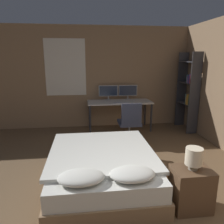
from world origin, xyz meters
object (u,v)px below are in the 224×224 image
object	(u,v)px
monitor_left	(108,92)
monitor_right	(128,91)
nightstand	(191,189)
bookshelf	(189,89)
office_chair	(130,125)
bedside_lamp	(194,157)
computer_mouse	(132,102)
desk	(119,104)
keyboard	(121,103)
bed	(102,168)

from	to	relation	value
monitor_left	monitor_right	xyz separation A→B (m)	(0.54, 0.00, 0.00)
nightstand	bookshelf	distance (m)	3.41
monitor_right	office_chair	size ratio (longest dim) A/B	0.57
bedside_lamp	computer_mouse	bearing A→B (deg)	91.67
nightstand	office_chair	xyz separation A→B (m)	(-0.27, 2.45, 0.09)
desk	computer_mouse	bearing A→B (deg)	-39.61
desk	keyboard	world-z (taller)	keyboard
desk	keyboard	size ratio (longest dim) A/B	4.20
desk	monitor_left	world-z (taller)	monitor_left
desk	office_chair	distance (m)	0.90
desk	monitor_left	xyz separation A→B (m)	(-0.27, 0.24, 0.31)
nightstand	bookshelf	world-z (taller)	bookshelf
bedside_lamp	monitor_right	xyz separation A→B (m)	(-0.11, 3.53, 0.28)
nightstand	office_chair	distance (m)	2.47
keyboard	bed	bearing A→B (deg)	-106.07
monitor_left	monitor_right	size ratio (longest dim) A/B	1.00
monitor_left	keyboard	size ratio (longest dim) A/B	1.29
bedside_lamp	bed	bearing A→B (deg)	145.91
bed	computer_mouse	world-z (taller)	computer_mouse
nightstand	monitor_left	size ratio (longest dim) A/B	1.06
nightstand	keyboard	distance (m)	3.11
monitor_right	nightstand	bearing A→B (deg)	-88.25
bookshelf	computer_mouse	bearing A→B (deg)	178.32
bedside_lamp	computer_mouse	distance (m)	3.05
desk	bookshelf	bearing A→B (deg)	-9.09
bed	bedside_lamp	distance (m)	1.35
keyboard	monitor_left	bearing A→B (deg)	119.26
desk	keyboard	bearing A→B (deg)	-90.00
bedside_lamp	office_chair	world-z (taller)	office_chair
bedside_lamp	office_chair	distance (m)	2.49
bed	bookshelf	bearing A→B (deg)	43.20
monitor_right	keyboard	world-z (taller)	monitor_right
nightstand	monitor_left	bearing A→B (deg)	100.40
desk	keyboard	xyz separation A→B (m)	(0.00, -0.24, 0.09)
nightstand	bed	bearing A→B (deg)	145.91
bedside_lamp	bookshelf	world-z (taller)	bookshelf
bedside_lamp	bookshelf	bearing A→B (deg)	65.16
nightstand	keyboard	bearing A→B (deg)	97.07
computer_mouse	bookshelf	world-z (taller)	bookshelf
desk	office_chair	xyz separation A→B (m)	(0.11, -0.84, -0.32)
bedside_lamp	computer_mouse	xyz separation A→B (m)	(-0.09, 3.05, 0.07)
monitor_right	computer_mouse	xyz separation A→B (m)	(0.02, -0.48, -0.21)
nightstand	keyboard	world-z (taller)	keyboard
bookshelf	monitor_left	bearing A→B (deg)	165.54
nightstand	desk	size ratio (longest dim) A/B	0.33
bed	desk	distance (m)	2.69
monitor_left	computer_mouse	size ratio (longest dim) A/B	7.32
keyboard	computer_mouse	distance (m)	0.29
nightstand	computer_mouse	distance (m)	3.09
office_chair	bookshelf	world-z (taller)	bookshelf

